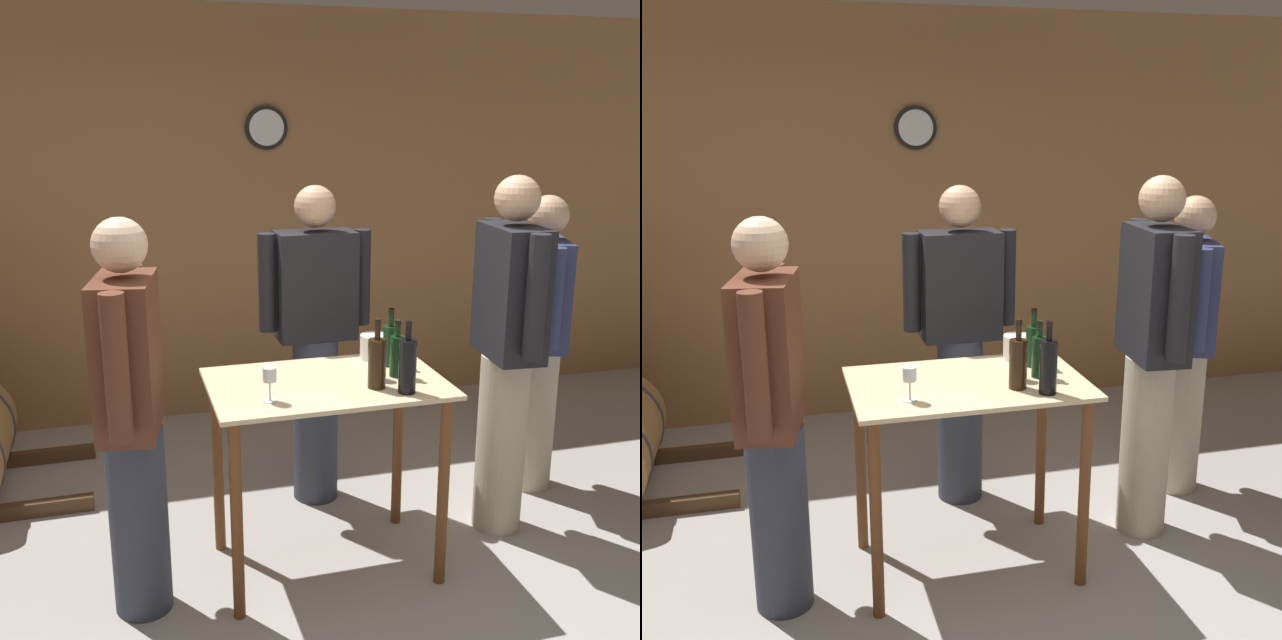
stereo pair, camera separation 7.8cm
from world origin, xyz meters
The scene contains 14 objects.
ground_plane centered at (0.00, 0.00, 0.00)m, with size 14.00×14.00×0.00m, color #9E9993.
back_wall centered at (0.00, 2.52, 1.35)m, with size 8.40×0.08×2.70m.
tasting_table centered at (0.04, 0.49, 0.71)m, with size 1.02×0.65×0.90m.
wine_bottle_far_left centered at (0.22, 0.36, 1.02)m, with size 0.08×0.08×0.30m.
wine_bottle_left centered at (0.33, 0.27, 1.03)m, with size 0.07×0.07×0.31m.
wine_bottle_center centered at (0.36, 0.47, 1.01)m, with size 0.07×0.07×0.26m.
wine_bottle_right centered at (0.39, 0.62, 1.01)m, with size 0.07×0.07×0.27m.
wine_glass_near_left centered at (-0.24, 0.33, 1.01)m, with size 0.06×0.06×0.14m.
wine_glass_near_center centered at (0.26, 0.47, 1.01)m, with size 0.06×0.06×0.14m.
ice_bucket centered at (0.35, 0.73, 0.96)m, with size 0.13×0.13×0.12m.
person_host centered at (1.37, 0.94, 0.86)m, with size 0.34×0.56×1.63m.
person_visitor_with_scarf centered at (0.97, 0.59, 0.94)m, with size 0.25×0.59×1.76m.
person_visitor_bearded centered at (-0.79, 0.41, 0.88)m, with size 0.29×0.58×1.66m.
person_visitor_near_door centered at (0.17, 1.14, 0.89)m, with size 0.59×0.24×1.69m.
Camera 2 is at (-0.74, -2.47, 2.02)m, focal length 42.00 mm.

